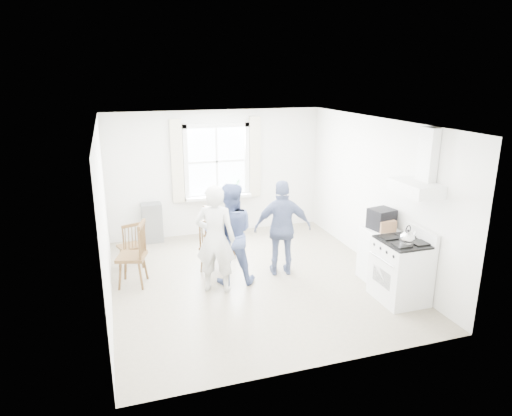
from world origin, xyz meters
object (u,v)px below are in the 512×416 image
Objects in this scene: low_cabinet at (379,254)px; person_mid at (230,234)px; windsor_chair_a at (131,241)px; person_left at (215,239)px; windsor_chair_b at (211,239)px; windsor_chair_c at (138,247)px; person_right at (283,228)px; stereo_stack at (382,219)px; gas_stove at (401,270)px.

person_mid is at bearing 163.98° from low_cabinet.
person_left is at bearing -45.46° from windsor_chair_a.
windsor_chair_a is 0.91× the size of windsor_chair_b.
windsor_chair_c is at bearing -172.10° from windsor_chair_b.
person_right is (1.13, -0.46, 0.24)m from windsor_chair_b.
stereo_stack is at bearing 177.25° from person_mid.
windsor_chair_a is at bearing 96.90° from windsor_chair_c.
windsor_chair_b is 1.23m from windsor_chair_c.
windsor_chair_a is (-3.85, 1.67, -0.54)m from stereo_stack.
person_right is (-1.42, 0.72, -0.25)m from stereo_stack.
person_mid is at bearing 164.22° from stereo_stack.
person_mid is at bearing -117.91° from person_left.
person_left reaches higher than windsor_chair_c.
person_left is (1.21, -1.23, 0.33)m from windsor_chair_a.
windsor_chair_c is 1.29m from person_left.
person_right reaches higher than windsor_chair_b.
person_left reaches higher than low_cabinet.
windsor_chair_c is (-3.77, 1.01, -0.41)m from stereo_stack.
low_cabinet is 2.47m from person_mid.
windsor_chair_c is 2.37m from person_right.
windsor_chair_c reaches higher than windsor_chair_b.
stereo_stack is 0.26× the size of person_right.
windsor_chair_c is 0.66× the size of person_right.
person_mid is (-2.28, 1.37, 0.35)m from gas_stove.
windsor_chair_b reaches higher than low_cabinet.
windsor_chair_c is at bearing 164.99° from stereo_stack.
person_right reaches higher than windsor_chair_a.
windsor_chair_a is at bearing -8.50° from person_right.
low_cabinet is 2.82m from windsor_chair_b.
low_cabinet is 1.64m from person_right.
stereo_stack reaches higher than windsor_chair_c.
windsor_chair_c is (-1.22, -0.17, 0.07)m from windsor_chair_b.
person_left reaches higher than gas_stove.
low_cabinet is 0.52× the size of person_left.
low_cabinet is 1.04× the size of windsor_chair_a.
gas_stove reaches higher than windsor_chair_a.
gas_stove is at bearing -95.54° from stereo_stack.
windsor_chair_a is at bearing -21.19° from person_left.
stereo_stack reaches higher than windsor_chair_a.
windsor_chair_c is 0.62× the size of person_left.
windsor_chair_a is 1.83m from person_mid.
gas_stove is 1.24× the size of low_cabinet.
stereo_stack is (0.07, 0.71, 0.58)m from gas_stove.
gas_stove is 0.65× the size of person_left.
stereo_stack is at bearing -15.01° from windsor_chair_c.
stereo_stack is (-0.00, 0.01, 0.61)m from low_cabinet.
windsor_chair_b is (-2.55, 1.18, -0.48)m from stereo_stack.
person_right reaches higher than gas_stove.
windsor_chair_a is 0.68m from windsor_chair_c.
windsor_chair_b is at bearing -20.79° from windsor_chair_a.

